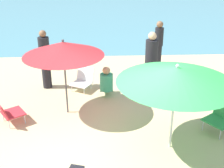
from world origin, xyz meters
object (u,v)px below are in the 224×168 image
Objects in this scene: person_a at (151,64)px; person_b at (106,82)px; umbrella_green at (176,75)px; beach_chair_a at (222,116)px; person_d at (45,59)px; person_c at (158,46)px; beach_chair_b at (83,79)px; beach_chair_c at (8,111)px; umbrella_red at (63,49)px.

person_b is (-1.18, -0.05, -0.46)m from person_a.
umbrella_green is 2.78× the size of beach_chair_a.
umbrella_green is 4.23m from person_d.
person_c is at bearing 82.86° from umbrella_green.
person_a is 1.85m from person_c.
beach_chair_b reaches higher than beach_chair_c.
person_d is (0.55, 1.97, 0.53)m from beach_chair_c.
person_a is 1.26m from person_b.
umbrella_red reaches higher than beach_chair_a.
beach_chair_b is at bearing 123.06° from umbrella_green.
person_a is (-0.03, 2.36, -0.67)m from umbrella_green.
person_c is at bearing 146.69° from beach_chair_b.
person_c is (3.97, 3.10, 0.53)m from beach_chair_c.
person_d is (-1.69, 0.68, 0.42)m from person_b.
person_b is at bearing 117.56° from umbrella_green.
umbrella_red reaches higher than person_d.
beach_chair_c is at bearing -13.16° from beach_chair_b.
beach_chair_c is 0.82× the size of person_b.
beach_chair_c is at bearing -109.27° from person_a.
person_b is 1.87m from person_d.
person_a is (1.82, -0.48, 0.59)m from beach_chair_b.
umbrella_red is at bearing -50.06° from beach_chair_a.
umbrella_green is 2.50× the size of person_b.
person_a is at bearing -13.09° from beach_chair_c.
beach_chair_c is 0.43× the size of person_d.
person_c is at bearing -113.19° from beach_chair_a.
person_b is (0.64, -0.53, 0.13)m from beach_chair_b.
person_d is at bearing -65.16° from beach_chair_a.
beach_chair_c is 0.41× the size of person_a.
umbrella_green is 1.81m from beach_chair_a.
umbrella_red is at bearing -150.35° from person_c.
person_c is at bearing -43.84° from person_b.
beach_chair_b is at bearing 50.04° from person_b.
beach_chair_b is 0.85m from person_b.
person_b is 0.52× the size of person_d.
person_a reaches higher than person_c.
beach_chair_b is 2.42m from beach_chair_c.
person_c is at bearing 3.58° from beach_chair_c.
person_a is at bearing -87.83° from person_b.
person_d reaches higher than person_b.
beach_chair_a is at bearing -126.40° from person_b.
beach_chair_b is 2.75m from person_c.
beach_chair_a is 1.09× the size of beach_chair_c.
umbrella_green is 1.33× the size of person_c.
umbrella_green is at bearing -34.41° from umbrella_red.
beach_chair_b is at bearing -71.22° from beach_chair_a.
beach_chair_a is at bearing -40.38° from beach_chair_c.
umbrella_red reaches higher than person_c.
beach_chair_a is at bearing -15.63° from umbrella_red.
umbrella_green is 2.92× the size of beach_chair_b.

